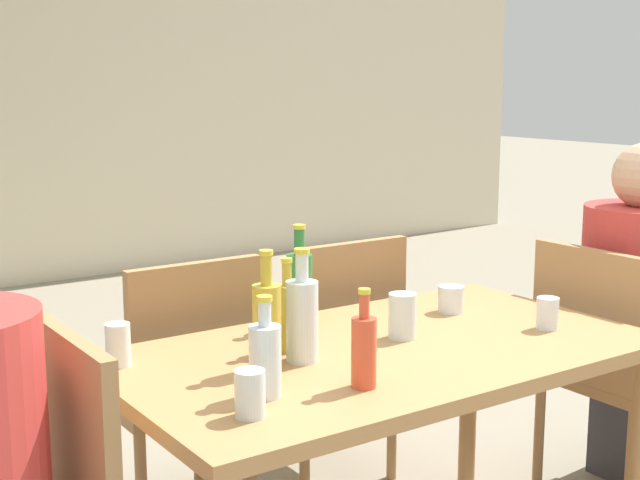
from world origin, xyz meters
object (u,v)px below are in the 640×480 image
object	(u,v)px
oil_cruet_5	(287,315)
drinking_glass_4	(451,299)
water_bottle_1	(302,318)
drinking_glass_1	(547,313)
green_bottle_4	(299,288)
drinking_glass_0	(118,345)
patio_chair_1	(607,359)
oil_cruet_3	(267,324)
drinking_glass_3	(250,394)
patio_chair_3	(333,346)
drinking_glass_2	(402,316)
dining_table_front	(382,375)
soda_bottle_2	(364,350)
water_bottle_0	(265,358)
patio_chair_2	(181,378)

from	to	relation	value
oil_cruet_5	drinking_glass_4	size ratio (longest dim) A/B	3.06
water_bottle_1	drinking_glass_1	xyz separation A→B (m)	(0.75, -0.16, -0.07)
green_bottle_4	drinking_glass_0	distance (m)	0.58
patio_chair_1	drinking_glass_4	size ratio (longest dim) A/B	10.90
drinking_glass_0	drinking_glass_4	distance (m)	1.06
drinking_glass_0	drinking_glass_1	distance (m)	1.22
oil_cruet_3	drinking_glass_3	bearing A→B (deg)	-128.02
patio_chair_3	drinking_glass_2	bearing A→B (deg)	72.07
dining_table_front	soda_bottle_2	bearing A→B (deg)	-136.63
drinking_glass_2	oil_cruet_3	bearing A→B (deg)	-177.45
soda_bottle_2	green_bottle_4	xyz separation A→B (m)	(0.16, 0.52, 0.03)
patio_chair_1	drinking_glass_2	distance (m)	0.92
oil_cruet_3	drinking_glass_0	size ratio (longest dim) A/B	2.76
oil_cruet_5	drinking_glass_2	size ratio (longest dim) A/B	1.97
drinking_glass_1	water_bottle_0	bearing A→B (deg)	-179.29
water_bottle_1	patio_chair_3	bearing A→B (deg)	48.98
water_bottle_0	drinking_glass_4	bearing A→B (deg)	19.87
drinking_glass_4	drinking_glass_1	bearing A→B (deg)	-71.57
patio_chair_1	oil_cruet_3	xyz separation A→B (m)	(-1.32, 0.02, 0.33)
patio_chair_3	soda_bottle_2	world-z (taller)	soda_bottle_2
oil_cruet_5	patio_chair_1	bearing A→B (deg)	-5.79
drinking_glass_1	drinking_glass_4	distance (m)	0.32
water_bottle_0	water_bottle_1	distance (m)	0.27
patio_chair_1	drinking_glass_2	bearing A→B (deg)	87.67
water_bottle_0	oil_cruet_5	bearing A→B (deg)	49.29
dining_table_front	drinking_glass_3	bearing A→B (deg)	-157.11
patio_chair_2	drinking_glass_2	distance (m)	0.78
drinking_glass_1	patio_chair_1	bearing A→B (deg)	15.96
dining_table_front	drinking_glass_2	bearing A→B (deg)	20.05
oil_cruet_5	patio_chair_2	bearing A→B (deg)	97.02
green_bottle_4	patio_chair_1	bearing A→B (deg)	-15.69
patio_chair_3	oil_cruet_3	bearing A→B (deg)	44.05
dining_table_front	water_bottle_1	distance (m)	0.32
drinking_glass_2	drinking_glass_3	world-z (taller)	drinking_glass_2
patio_chair_3	drinking_glass_3	distance (m)	1.25
drinking_glass_0	soda_bottle_2	bearing A→B (deg)	-49.10
oil_cruet_5	water_bottle_0	bearing A→B (deg)	-130.71
patio_chair_3	oil_cruet_3	world-z (taller)	oil_cruet_3
patio_chair_2	patio_chair_3	distance (m)	0.59
drinking_glass_1	drinking_glass_4	bearing A→B (deg)	108.43
green_bottle_4	patio_chair_2	bearing A→B (deg)	121.70
drinking_glass_3	drinking_glass_4	xyz separation A→B (m)	(0.95, 0.40, -0.01)
dining_table_front	patio_chair_1	bearing A→B (deg)	0.00
dining_table_front	green_bottle_4	xyz separation A→B (m)	(-0.08, 0.29, 0.20)
green_bottle_4	drinking_glass_1	world-z (taller)	green_bottle_4
patio_chair_2	drinking_glass_1	xyz separation A→B (m)	(0.80, -0.78, 0.26)
water_bottle_0	drinking_glass_4	distance (m)	0.92
drinking_glass_1	drinking_glass_2	xyz separation A→B (m)	(-0.41, 0.17, 0.02)
oil_cruet_3	drinking_glass_1	size ratio (longest dim) A/B	3.26
green_bottle_4	drinking_glass_3	size ratio (longest dim) A/B	2.92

